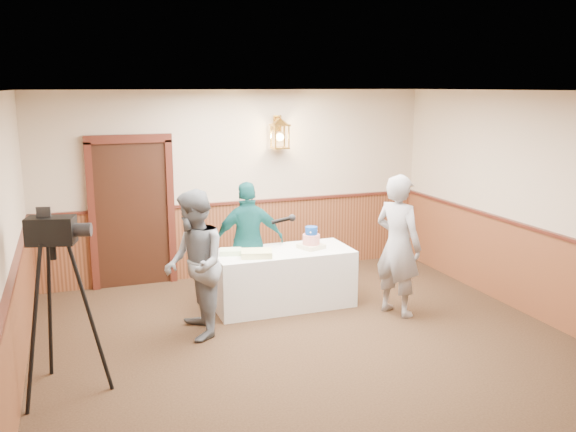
# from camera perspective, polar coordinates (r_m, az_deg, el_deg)

# --- Properties ---
(ground) EXTENTS (7.00, 7.00, 0.00)m
(ground) POSITION_cam_1_polar(r_m,az_deg,el_deg) (6.50, 4.03, -13.94)
(ground) COLOR black
(ground) RESTS_ON ground
(room_shell) EXTENTS (6.02, 7.02, 2.81)m
(room_shell) POSITION_cam_1_polar(r_m,az_deg,el_deg) (6.38, 2.13, 0.06)
(room_shell) COLOR #C6B194
(room_shell) RESTS_ON ground
(display_table) EXTENTS (1.80, 0.80, 0.75)m
(display_table) POSITION_cam_1_polar(r_m,az_deg,el_deg) (8.05, -0.49, -5.82)
(display_table) COLOR silver
(display_table) RESTS_ON ground
(tiered_cake) EXTENTS (0.36, 0.36, 0.29)m
(tiered_cake) POSITION_cam_1_polar(r_m,az_deg,el_deg) (8.03, 2.19, -2.24)
(tiered_cake) COLOR beige
(tiered_cake) RESTS_ON display_table
(sheet_cake_yellow) EXTENTS (0.45, 0.38, 0.08)m
(sheet_cake_yellow) POSITION_cam_1_polar(r_m,az_deg,el_deg) (7.67, -2.97, -3.52)
(sheet_cake_yellow) COLOR #F7FF98
(sheet_cake_yellow) RESTS_ON display_table
(sheet_cake_green) EXTENTS (0.32, 0.28, 0.06)m
(sheet_cake_green) POSITION_cam_1_polar(r_m,az_deg,el_deg) (7.80, -5.37, -3.34)
(sheet_cake_green) COLOR #C6F1AA
(sheet_cake_green) RESTS_ON display_table
(interviewer) EXTENTS (1.50, 0.86, 1.72)m
(interviewer) POSITION_cam_1_polar(r_m,az_deg,el_deg) (7.02, -8.74, -4.54)
(interviewer) COLOR slate
(interviewer) RESTS_ON ground
(baker) EXTENTS (0.66, 0.77, 1.80)m
(baker) POSITION_cam_1_polar(r_m,az_deg,el_deg) (7.74, 10.26, -2.72)
(baker) COLOR gray
(baker) RESTS_ON ground
(assistant_p) EXTENTS (0.98, 0.48, 1.62)m
(assistant_p) POSITION_cam_1_polar(r_m,az_deg,el_deg) (8.16, -3.69, -2.42)
(assistant_p) COLOR #104B4C
(assistant_p) RESTS_ON ground
(tv_camera_rig) EXTENTS (0.67, 0.62, 1.70)m
(tv_camera_rig) POSITION_cam_1_polar(r_m,az_deg,el_deg) (6.10, -20.70, -8.73)
(tv_camera_rig) COLOR black
(tv_camera_rig) RESTS_ON ground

